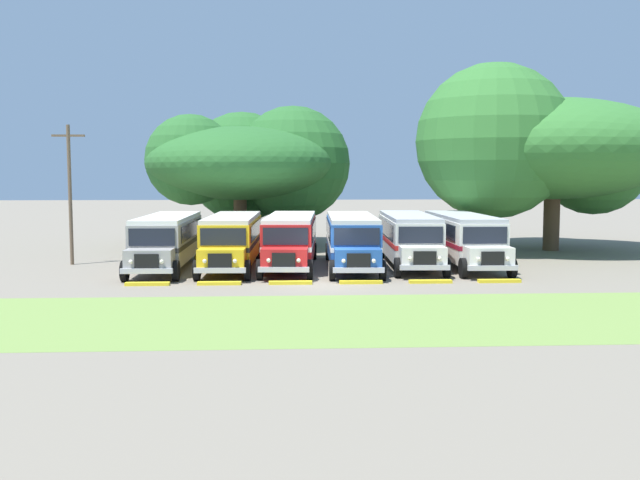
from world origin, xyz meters
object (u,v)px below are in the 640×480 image
(parked_bus_slot_0, at_px, (167,239))
(utility_pole, at_px, (70,191))
(parked_bus_slot_2, at_px, (291,238))
(parked_bus_slot_1, at_px, (232,239))
(broad_shade_tree, at_px, (249,164))
(parked_bus_slot_4, at_px, (409,237))
(parked_bus_slot_5, at_px, (463,237))
(parked_bus_slot_3, at_px, (352,238))
(secondary_tree, at_px, (539,149))

(parked_bus_slot_0, height_order, utility_pole, utility_pole)
(parked_bus_slot_2, xyz_separation_m, utility_pole, (-12.25, 1.68, 2.56))
(parked_bus_slot_1, height_order, broad_shade_tree, broad_shade_tree)
(parked_bus_slot_4, distance_m, parked_bus_slot_5, 2.99)
(parked_bus_slot_5, xyz_separation_m, broad_shade_tree, (-12.34, 12.47, 4.20))
(parked_bus_slot_0, height_order, parked_bus_slot_5, same)
(parked_bus_slot_0, distance_m, parked_bus_slot_4, 13.25)
(parked_bus_slot_5, bearing_deg, utility_pole, -93.74)
(parked_bus_slot_3, bearing_deg, secondary_tree, 124.36)
(parked_bus_slot_3, height_order, secondary_tree, secondary_tree)
(parked_bus_slot_5, distance_m, secondary_tree, 11.72)
(parked_bus_slot_2, height_order, parked_bus_slot_5, same)
(broad_shade_tree, bearing_deg, parked_bus_slot_0, -107.04)
(parked_bus_slot_4, relative_size, utility_pole, 1.40)
(parked_bus_slot_2, distance_m, utility_pole, 12.63)
(parked_bus_slot_0, distance_m, parked_bus_slot_2, 6.65)
(parked_bus_slot_5, xyz_separation_m, utility_pole, (-21.81, 1.63, 2.56))
(parked_bus_slot_0, relative_size, parked_bus_slot_3, 1.00)
(parked_bus_slot_5, height_order, secondary_tree, secondary_tree)
(secondary_tree, bearing_deg, utility_pole, -167.85)
(parked_bus_slot_3, bearing_deg, parked_bus_slot_5, 96.39)
(parked_bus_slot_1, distance_m, utility_pole, 9.61)
(parked_bus_slot_4, bearing_deg, parked_bus_slot_0, -85.16)
(parked_bus_slot_1, height_order, parked_bus_slot_5, same)
(parked_bus_slot_3, xyz_separation_m, broad_shade_tree, (-6.09, 12.90, 4.20))
(parked_bus_slot_4, xyz_separation_m, parked_bus_slot_5, (2.97, -0.31, 0.00))
(parked_bus_slot_1, xyz_separation_m, secondary_tree, (19.74, 7.98, 5.16))
(utility_pole, bearing_deg, parked_bus_slot_5, -4.27)
(parked_bus_slot_2, xyz_separation_m, parked_bus_slot_4, (6.59, 0.37, 0.00))
(parked_bus_slot_4, bearing_deg, broad_shade_tree, -139.62)
(parked_bus_slot_0, relative_size, secondary_tree, 0.63)
(parked_bus_slot_5, height_order, utility_pole, utility_pole)
(secondary_tree, distance_m, utility_pole, 29.60)
(parked_bus_slot_1, bearing_deg, parked_bus_slot_0, -87.58)
(broad_shade_tree, bearing_deg, secondary_tree, -13.47)
(parked_bus_slot_4, relative_size, parked_bus_slot_5, 1.00)
(parked_bus_slot_2, xyz_separation_m, secondary_tree, (16.58, 7.88, 5.16))
(parked_bus_slot_4, distance_m, utility_pole, 19.06)
(secondary_tree, bearing_deg, parked_bus_slot_0, -161.00)
(parked_bus_slot_2, distance_m, parked_bus_slot_3, 3.33)
(parked_bus_slot_2, relative_size, secondary_tree, 0.63)
(parked_bus_slot_0, xyz_separation_m, parked_bus_slot_5, (16.22, 0.17, 0.00))
(parked_bus_slot_0, bearing_deg, secondary_tree, 109.58)
(parked_bus_slot_1, distance_m, parked_bus_slot_2, 3.16)
(parked_bus_slot_3, xyz_separation_m, parked_bus_slot_4, (3.28, 0.74, 0.00))
(parked_bus_slot_3, height_order, parked_bus_slot_5, same)
(parked_bus_slot_5, bearing_deg, broad_shade_tree, -134.77)
(parked_bus_slot_1, height_order, utility_pole, utility_pole)
(parked_bus_slot_2, distance_m, broad_shade_tree, 13.50)
(parked_bus_slot_4, relative_size, broad_shade_tree, 0.74)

